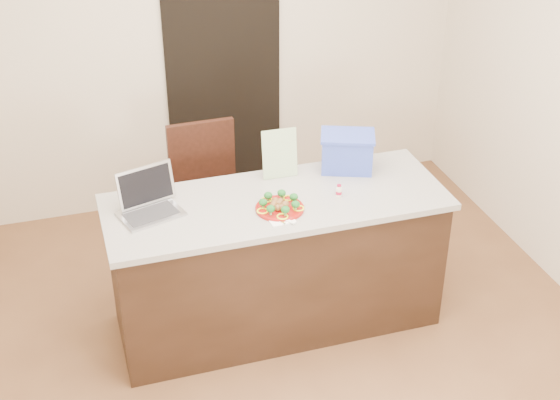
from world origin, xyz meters
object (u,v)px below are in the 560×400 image
object	(u,v)px
plate	(280,208)
yogurt_bottle	(339,191)
blue_box	(347,151)
island	(276,262)
napkin	(280,218)
chair	(207,189)
laptop	(149,200)

from	to	relation	value
plate	yogurt_bottle	size ratio (longest dim) A/B	3.67
blue_box	island	bearing A→B (deg)	-135.07
island	yogurt_bottle	xyz separation A→B (m)	(0.37, -0.07, 0.49)
yogurt_bottle	blue_box	distance (m)	0.37
napkin	blue_box	xyz separation A→B (m)	(0.58, 0.45, 0.12)
blue_box	chair	distance (m)	1.08
yogurt_bottle	laptop	bearing A→B (deg)	171.27
island	yogurt_bottle	size ratio (longest dim) A/B	26.55
laptop	blue_box	xyz separation A→B (m)	(1.29, 0.14, 0.06)
island	laptop	distance (m)	0.92
island	yogurt_bottle	distance (m)	0.62
blue_box	chair	size ratio (longest dim) A/B	0.38
laptop	chair	distance (m)	0.94
laptop	blue_box	size ratio (longest dim) A/B	1.00
napkin	laptop	xyz separation A→B (m)	(-0.70, 0.31, 0.06)
plate	chair	size ratio (longest dim) A/B	0.27
island	chair	bearing A→B (deg)	108.21
yogurt_bottle	plate	bearing A→B (deg)	-173.08
laptop	yogurt_bottle	bearing A→B (deg)	-25.38
plate	napkin	size ratio (longest dim) A/B	2.00
chair	laptop	bearing A→B (deg)	-125.47
napkin	chair	bearing A→B (deg)	102.34
island	yogurt_bottle	bearing A→B (deg)	-11.21
island	laptop	bearing A→B (deg)	172.52
island	blue_box	bearing A→B (deg)	23.88
blue_box	plate	bearing A→B (deg)	-126.08
island	chair	xyz separation A→B (m)	(-0.26, 0.80, 0.14)
island	yogurt_bottle	world-z (taller)	yogurt_bottle
chair	island	bearing A→B (deg)	-72.95
napkin	laptop	bearing A→B (deg)	156.03
plate	chair	distance (m)	1.01
napkin	yogurt_bottle	size ratio (longest dim) A/B	1.84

